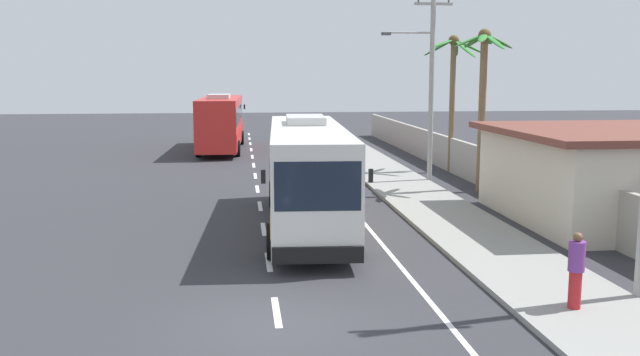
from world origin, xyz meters
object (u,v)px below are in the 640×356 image
at_px(palm_nearest, 483,82).
at_px(coach_bus_foreground, 307,171).
at_px(pedestrian_near_kerb, 576,269).
at_px(motorcycle_beside_bus, 352,172).
at_px(utility_pole_mid, 430,77).
at_px(palm_second, 453,77).
at_px(coach_bus_far_lane, 221,121).

bearing_deg(palm_nearest, coach_bus_foreground, -143.85).
relative_size(pedestrian_near_kerb, palm_nearest, 0.24).
bearing_deg(coach_bus_foreground, pedestrian_near_kerb, -62.26).
distance_m(motorcycle_beside_bus, palm_nearest, 7.34).
relative_size(coach_bus_foreground, pedestrian_near_kerb, 7.12).
xyz_separation_m(motorcycle_beside_bus, utility_pole_mid, (3.85, 0.48, 4.49)).
distance_m(pedestrian_near_kerb, palm_second, 22.66).
relative_size(utility_pole_mid, palm_second, 1.32).
bearing_deg(pedestrian_near_kerb, palm_second, -133.36).
relative_size(utility_pole_mid, palm_nearest, 1.34).
height_order(coach_bus_foreground, utility_pole_mid, utility_pole_mid).
height_order(coach_bus_foreground, coach_bus_far_lane, coach_bus_far_lane).
relative_size(coach_bus_far_lane, utility_pole_mid, 1.22).
relative_size(coach_bus_far_lane, pedestrian_near_kerb, 6.88).
xyz_separation_m(coach_bus_foreground, palm_second, (9.02, 12.41, 3.14)).
relative_size(palm_nearest, palm_second, 0.99).
bearing_deg(motorcycle_beside_bus, utility_pole_mid, 7.18).
xyz_separation_m(motorcycle_beside_bus, pedestrian_near_kerb, (2.05, -18.05, 0.40)).
height_order(pedestrian_near_kerb, palm_second, palm_second).
xyz_separation_m(coach_bus_foreground, motorcycle_beside_bus, (2.96, 8.53, -1.33)).
bearing_deg(coach_bus_far_lane, utility_pole_mid, -55.66).
bearing_deg(motorcycle_beside_bus, palm_second, 32.63).
bearing_deg(motorcycle_beside_bus, coach_bus_foreground, -109.14).
bearing_deg(palm_second, coach_bus_far_lane, 136.82).
distance_m(coach_bus_far_lane, pedestrian_near_kerb, 34.86).
distance_m(coach_bus_foreground, utility_pole_mid, 11.73).
height_order(coach_bus_foreground, pedestrian_near_kerb, coach_bus_foreground).
bearing_deg(coach_bus_far_lane, motorcycle_beside_bus, -67.35).
height_order(motorcycle_beside_bus, palm_nearest, palm_nearest).
height_order(coach_bus_far_lane, palm_nearest, palm_nearest).
height_order(motorcycle_beside_bus, utility_pole_mid, utility_pole_mid).
relative_size(coach_bus_far_lane, palm_nearest, 1.64).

